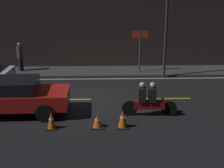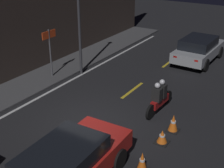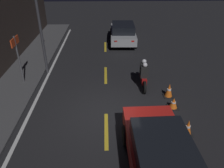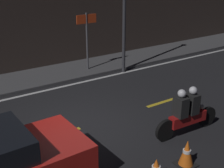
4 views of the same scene
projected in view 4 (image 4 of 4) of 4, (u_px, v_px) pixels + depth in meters
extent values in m
plane|color=black|center=(80.00, 128.00, 8.95)|extent=(56.00, 56.00, 0.00)
cube|color=#424244|center=(26.00, 80.00, 12.40)|extent=(28.00, 2.13, 0.12)
cube|color=gold|center=(47.00, 138.00, 8.43)|extent=(2.00, 0.14, 0.01)
cube|color=gold|center=(170.00, 100.00, 10.75)|extent=(2.00, 0.14, 0.01)
cube|color=silver|center=(39.00, 92.00, 11.41)|extent=(25.20, 0.14, 0.01)
cylinder|color=black|center=(31.00, 146.00, 7.46)|extent=(0.70, 0.20, 0.69)
cylinder|color=black|center=(207.00, 117.00, 8.96)|extent=(0.61, 0.11, 0.60)
cylinder|color=black|center=(165.00, 130.00, 8.23)|extent=(0.61, 0.13, 0.60)
cube|color=maroon|center=(188.00, 118.00, 8.54)|extent=(1.19, 0.30, 0.30)
sphere|color=#F2EABF|center=(202.00, 107.00, 8.69)|extent=(0.14, 0.14, 0.14)
cube|color=black|center=(192.00, 104.00, 8.43)|extent=(0.30, 0.37, 0.55)
sphere|color=silver|center=(193.00, 90.00, 8.29)|extent=(0.22, 0.22, 0.22)
cube|color=black|center=(181.00, 107.00, 8.24)|extent=(0.30, 0.37, 0.55)
sphere|color=silver|center=(182.00, 93.00, 8.10)|extent=(0.22, 0.22, 0.22)
cone|color=orange|center=(156.00, 168.00, 6.80)|extent=(0.36, 0.36, 0.46)
cylinder|color=white|center=(156.00, 167.00, 6.80)|extent=(0.20, 0.20, 0.06)
cube|color=black|center=(186.00, 164.00, 7.34)|extent=(0.45, 0.45, 0.03)
cone|color=orange|center=(187.00, 152.00, 7.22)|extent=(0.35, 0.35, 0.63)
cylinder|color=white|center=(187.00, 151.00, 7.20)|extent=(0.19, 0.19, 0.08)
cylinder|color=#4C4C51|center=(87.00, 42.00, 13.07)|extent=(0.08, 0.08, 2.40)
cube|color=red|center=(86.00, 19.00, 12.72)|extent=(0.90, 0.05, 0.36)
cylinder|color=#333338|center=(124.00, 7.00, 12.48)|extent=(0.14, 0.14, 5.50)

